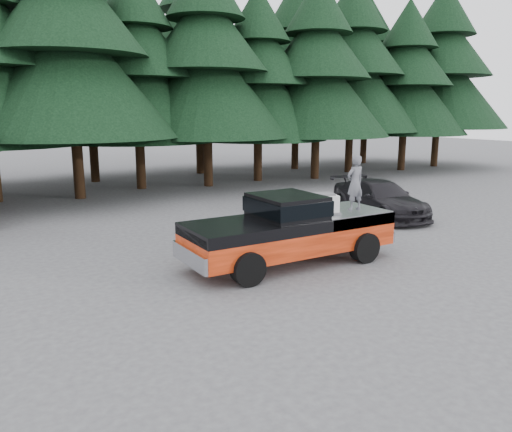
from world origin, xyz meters
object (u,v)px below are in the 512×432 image
man_on_bed (355,183)px  parked_car (379,199)px  pickup_truck (289,240)px  air_compressor (323,204)px

man_on_bed → parked_car: bearing=-143.4°
pickup_truck → man_on_bed: 2.53m
pickup_truck → air_compressor: size_ratio=8.32×
man_on_bed → parked_car: size_ratio=0.32×
pickup_truck → parked_car: size_ratio=1.23×
pickup_truck → man_on_bed: (2.07, -0.23, 1.44)m
parked_car → man_on_bed: bearing=-132.7°
air_compressor → parked_car: air_compressor is taller
air_compressor → parked_car: size_ratio=0.15×
air_compressor → parked_car: 6.64m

